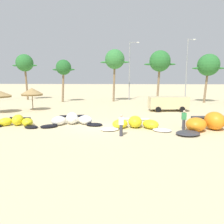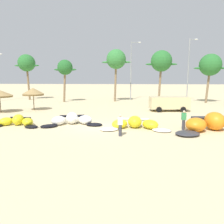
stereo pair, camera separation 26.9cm
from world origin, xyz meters
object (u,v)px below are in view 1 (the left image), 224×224
at_px(kite_left_of_center, 72,120).
at_px(palm_center_left, 160,62).
at_px(palm_left, 64,68).
at_px(person_near_kites, 184,120).
at_px(lamppost_west_center, 130,68).
at_px(lamppost_east_center, 187,68).
at_px(kite_right_of_center, 217,124).
at_px(kite_left, 17,122).
at_px(palm_center_right, 208,65).
at_px(beach_umbrella_middle, 32,92).
at_px(kite_center, 135,124).
at_px(palm_leftmost, 25,63).
at_px(person_by_umbrellas, 121,125).
at_px(palm_left_of_gap, 115,60).
at_px(parked_van, 167,103).

xyz_separation_m(kite_left_of_center, palm_center_left, (10.55, 18.75, 6.54)).
bearing_deg(palm_center_left, palm_left, -178.88).
bearing_deg(person_near_kites, lamppost_west_center, 99.41).
height_order(person_near_kites, lamppost_east_center, lamppost_east_center).
distance_m(person_near_kites, palm_center_left, 21.04).
bearing_deg(palm_center_left, kite_right_of_center, -85.36).
distance_m(kite_left, palm_center_right, 31.20).
relative_size(kite_left, beach_umbrella_middle, 1.63).
distance_m(kite_left_of_center, kite_center, 5.80).
bearing_deg(palm_center_right, palm_leftmost, 174.95).
bearing_deg(person_by_umbrellas, palm_left_of_gap, 94.14).
bearing_deg(palm_left_of_gap, palm_leftmost, 174.23).
height_order(person_by_umbrellas, palm_center_right, palm_center_right).
bearing_deg(palm_leftmost, beach_umbrella_middle, -62.12).
bearing_deg(parked_van, palm_left_of_gap, 123.39).
height_order(kite_left_of_center, palm_center_right, palm_center_right).
xyz_separation_m(palm_left, lamppost_west_center, (11.59, 4.43, 0.11)).
relative_size(person_by_umbrellas, lamppost_east_center, 0.15).
bearing_deg(lamppost_east_center, kite_center, -114.67).
distance_m(palm_center_left, palm_center_right, 8.12).
bearing_deg(lamppost_west_center, beach_umbrella_middle, -131.68).
distance_m(palm_left, lamppost_west_center, 12.41).
height_order(kite_left_of_center, beach_umbrella_middle, beach_umbrella_middle).
xyz_separation_m(palm_leftmost, palm_left, (8.47, -3.36, -1.05)).
distance_m(beach_umbrella_middle, palm_center_left, 21.18).
distance_m(kite_right_of_center, palm_center_right, 22.18).
distance_m(kite_left_of_center, lamppost_west_center, 24.19).
bearing_deg(person_by_umbrellas, palm_center_left, 75.01).
bearing_deg(lamppost_east_center, kite_right_of_center, -98.74).
xyz_separation_m(kite_right_of_center, palm_center_right, (6.44, 20.43, 5.74)).
bearing_deg(kite_left_of_center, parked_van, 41.07).
distance_m(palm_center_right, lamppost_west_center, 13.62).
xyz_separation_m(kite_left, lamppost_west_center, (10.40, 23.73, 5.64)).
xyz_separation_m(person_near_kites, palm_left_of_gap, (-6.80, 21.40, 6.57)).
distance_m(beach_umbrella_middle, palm_center_right, 28.29).
height_order(kite_left, palm_left_of_gap, palm_left_of_gap).
xyz_separation_m(parked_van, lamppost_east_center, (5.39, 11.55, 4.87)).
relative_size(palm_left_of_gap, lamppost_west_center, 0.85).
bearing_deg(palm_left, person_by_umbrellas, -64.51).
height_order(kite_right_of_center, lamppost_east_center, lamppost_east_center).
xyz_separation_m(beach_umbrella_middle, palm_left_of_gap, (10.16, 11.73, 4.95)).
bearing_deg(palm_left_of_gap, palm_center_left, -9.52).
bearing_deg(parked_van, kite_center, -114.27).
bearing_deg(lamppost_east_center, beach_umbrella_middle, -152.12).
height_order(kite_left, lamppost_east_center, lamppost_east_center).
bearing_deg(kite_center, beach_umbrella_middle, 144.09).
bearing_deg(kite_left, palm_left, 93.54).
xyz_separation_m(palm_left, palm_center_right, (24.61, 0.44, 0.40)).
xyz_separation_m(kite_left, palm_left_of_gap, (7.62, 20.91, 7.02)).
distance_m(palm_leftmost, palm_left, 9.18).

